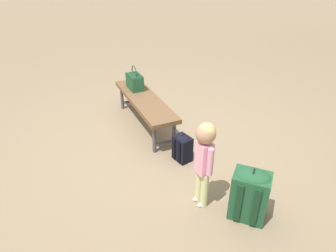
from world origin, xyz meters
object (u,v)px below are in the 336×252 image
(backpack_small, at_px, (183,147))
(park_bench, at_px, (145,102))
(child_standing, at_px, (204,153))
(backpack_large, at_px, (250,193))
(handbag, at_px, (135,81))

(backpack_small, bearing_deg, park_bench, 178.36)
(park_bench, xyz_separation_m, backpack_small, (1.00, -0.03, -0.21))
(child_standing, relative_size, backpack_large, 1.64)
(child_standing, distance_m, backpack_large, 0.57)
(handbag, bearing_deg, child_standing, -9.29)
(park_bench, xyz_separation_m, handbag, (-0.38, 0.05, 0.18))
(park_bench, distance_m, child_standing, 1.76)
(park_bench, distance_m, backpack_small, 1.02)
(child_standing, xyz_separation_m, backpack_small, (-0.72, 0.27, -0.44))
(park_bench, height_order, backpack_large, backpack_large)
(child_standing, bearing_deg, park_bench, 170.21)
(backpack_small, bearing_deg, handbag, 176.89)
(handbag, xyz_separation_m, child_standing, (2.10, -0.34, 0.05))
(child_standing, relative_size, backpack_small, 2.50)
(handbag, height_order, child_standing, child_standing)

